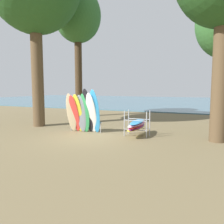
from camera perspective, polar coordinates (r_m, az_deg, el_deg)
The scene contains 5 objects.
ground_plane at distance 10.98m, azimuth -6.52°, elevation -6.22°, with size 80.00×80.00×0.00m, color brown.
lake_water at distance 39.49m, azimuth 15.79°, elevation 2.60°, with size 80.00×36.00×0.10m, color #477084.
tree_far_left_back at distance 19.17m, azimuth -8.73°, elevation 22.60°, with size 3.65×3.65×10.06m.
leaning_board_pile at distance 11.79m, azimuth -7.36°, elevation -0.21°, with size 1.93×0.80×2.32m.
board_storage_rack at distance 11.02m, azimuth 6.35°, elevation -3.26°, with size 1.15×2.13×1.25m.
Camera 1 is at (5.42, -9.26, 2.35)m, focal length 35.96 mm.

